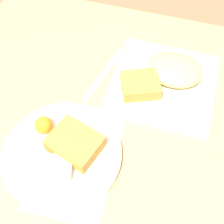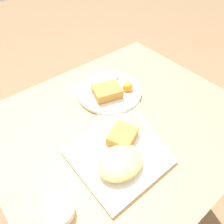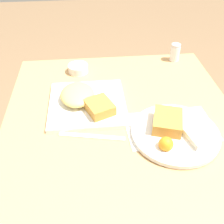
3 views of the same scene
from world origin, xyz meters
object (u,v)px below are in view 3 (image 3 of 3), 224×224
object	(u,v)px
plate_oval_far	(174,131)
salt_shaker	(175,53)
sauce_ramekin	(78,68)
butter_knife	(92,136)
plate_square_near	(85,100)

from	to	relation	value
plate_oval_far	salt_shaker	bearing A→B (deg)	163.93
sauce_ramekin	butter_knife	size ratio (longest dim) A/B	0.40
sauce_ramekin	butter_knife	bearing A→B (deg)	5.99
plate_oval_far	sauce_ramekin	world-z (taller)	plate_oval_far
plate_square_near	sauce_ramekin	xyz separation A→B (m)	(-0.24, -0.03, -0.00)
salt_shaker	butter_knife	bearing A→B (deg)	-40.66
salt_shaker	sauce_ramekin	bearing A→B (deg)	-82.05
salt_shaker	butter_knife	distance (m)	0.61
plate_oval_far	plate_square_near	bearing A→B (deg)	-123.36
sauce_ramekin	plate_square_near	bearing A→B (deg)	6.09
sauce_ramekin	salt_shaker	xyz separation A→B (m)	(-0.06, 0.44, 0.02)
plate_oval_far	salt_shaker	xyz separation A→B (m)	(-0.48, 0.14, 0.02)
butter_knife	plate_oval_far	bearing A→B (deg)	8.07
plate_oval_far	salt_shaker	world-z (taller)	salt_shaker
salt_shaker	butter_knife	xyz separation A→B (m)	(0.46, -0.40, -0.03)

